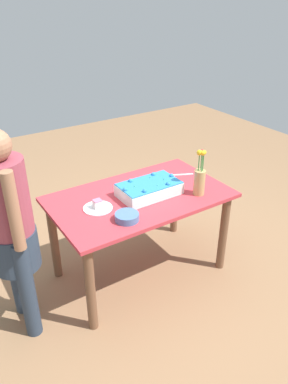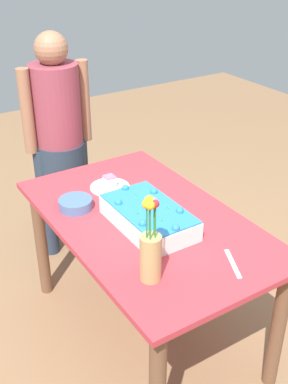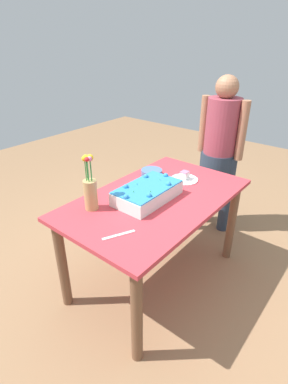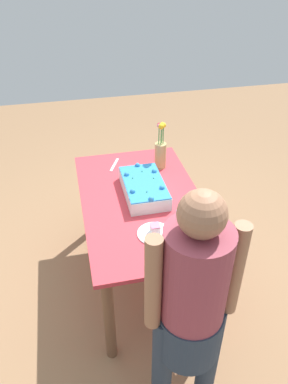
{
  "view_description": "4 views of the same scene",
  "coord_description": "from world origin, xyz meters",
  "px_view_note": "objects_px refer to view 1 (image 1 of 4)",
  "views": [
    {
      "loc": [
        1.37,
        2.17,
        2.17
      ],
      "look_at": [
        0.01,
        0.07,
        0.82
      ],
      "focal_mm": 35.0,
      "sensor_mm": 36.0,
      "label": 1
    },
    {
      "loc": [
        -1.69,
        1.08,
        2.01
      ],
      "look_at": [
        -0.0,
        0.01,
        0.9
      ],
      "focal_mm": 45.0,
      "sensor_mm": 36.0,
      "label": 2
    },
    {
      "loc": [
        -1.51,
        -1.12,
        1.77
      ],
      "look_at": [
        -0.1,
        0.03,
        0.82
      ],
      "focal_mm": 28.0,
      "sensor_mm": 36.0,
      "label": 3
    },
    {
      "loc": [
        2.05,
        -0.44,
        2.28
      ],
      "look_at": [
        -0.02,
        0.02,
        0.8
      ],
      "focal_mm": 35.0,
      "sensor_mm": 36.0,
      "label": 4
    }
  ],
  "objects_px": {
    "sheet_cake": "(149,189)",
    "flower_vase": "(200,179)",
    "cake_knife": "(182,175)",
    "person_standing": "(10,224)",
    "fruit_bowl": "(127,217)",
    "serving_plate_with_slice": "(98,207)"
  },
  "relations": [
    {
      "from": "flower_vase",
      "to": "person_standing",
      "type": "height_order",
      "value": "person_standing"
    },
    {
      "from": "cake_knife",
      "to": "flower_vase",
      "type": "bearing_deg",
      "value": -82.2
    },
    {
      "from": "cake_knife",
      "to": "serving_plate_with_slice",
      "type": "bearing_deg",
      "value": -147.29
    },
    {
      "from": "sheet_cake",
      "to": "person_standing",
      "type": "bearing_deg",
      "value": -0.52
    },
    {
      "from": "serving_plate_with_slice",
      "to": "fruit_bowl",
      "type": "height_order",
      "value": "serving_plate_with_slice"
    },
    {
      "from": "sheet_cake",
      "to": "person_standing",
      "type": "height_order",
      "value": "person_standing"
    },
    {
      "from": "serving_plate_with_slice",
      "to": "sheet_cake",
      "type": "bearing_deg",
      "value": 176.8
    },
    {
      "from": "serving_plate_with_slice",
      "to": "person_standing",
      "type": "relative_size",
      "value": 0.15
    },
    {
      "from": "serving_plate_with_slice",
      "to": "cake_knife",
      "type": "bearing_deg",
      "value": -172.32
    },
    {
      "from": "sheet_cake",
      "to": "flower_vase",
      "type": "relative_size",
      "value": 1.27
    },
    {
      "from": "sheet_cake",
      "to": "cake_knife",
      "type": "relative_size",
      "value": 2.4
    },
    {
      "from": "sheet_cake",
      "to": "serving_plate_with_slice",
      "type": "relative_size",
      "value": 2.19
    },
    {
      "from": "serving_plate_with_slice",
      "to": "fruit_bowl",
      "type": "distance_m",
      "value": 0.27
    },
    {
      "from": "flower_vase",
      "to": "person_standing",
      "type": "bearing_deg",
      "value": -8.73
    },
    {
      "from": "cake_knife",
      "to": "fruit_bowl",
      "type": "bearing_deg",
      "value": -129.68
    },
    {
      "from": "fruit_bowl",
      "to": "person_standing",
      "type": "height_order",
      "value": "person_standing"
    },
    {
      "from": "sheet_cake",
      "to": "cake_knife",
      "type": "distance_m",
      "value": 0.47
    },
    {
      "from": "sheet_cake",
      "to": "flower_vase",
      "type": "distance_m",
      "value": 0.4
    },
    {
      "from": "person_standing",
      "to": "flower_vase",
      "type": "bearing_deg",
      "value": -8.73
    },
    {
      "from": "person_standing",
      "to": "fruit_bowl",
      "type": "bearing_deg",
      "value": -17.72
    },
    {
      "from": "fruit_bowl",
      "to": "serving_plate_with_slice",
      "type": "bearing_deg",
      "value": -67.95
    },
    {
      "from": "person_standing",
      "to": "serving_plate_with_slice",
      "type": "bearing_deg",
      "value": 1.34
    }
  ]
}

